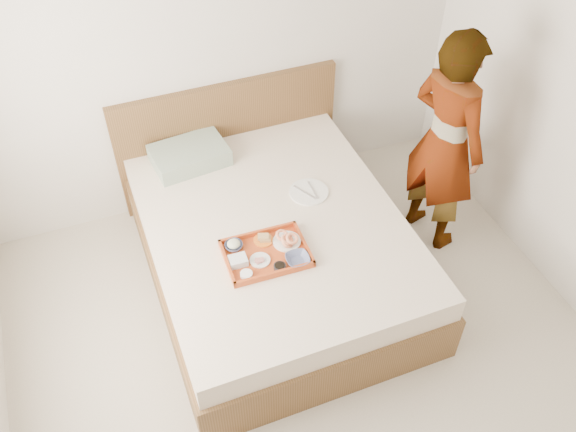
# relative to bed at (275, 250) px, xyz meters

# --- Properties ---
(ground) EXTENTS (3.50, 4.00, 0.01)m
(ground) POSITION_rel_bed_xyz_m (-0.03, -1.00, -0.27)
(ground) COLOR beige
(ground) RESTS_ON ground
(wall_back) EXTENTS (3.50, 0.01, 2.60)m
(wall_back) POSITION_rel_bed_xyz_m (-0.03, 1.00, 1.04)
(wall_back) COLOR silver
(wall_back) RESTS_ON ground
(bed) EXTENTS (1.65, 2.00, 0.53)m
(bed) POSITION_rel_bed_xyz_m (0.00, 0.00, 0.00)
(bed) COLOR brown
(bed) RESTS_ON ground
(headboard) EXTENTS (1.65, 0.06, 0.95)m
(headboard) POSITION_rel_bed_xyz_m (0.00, 0.97, 0.21)
(headboard) COLOR brown
(headboard) RESTS_ON ground
(pillow) EXTENTS (0.54, 0.39, 0.12)m
(pillow) POSITION_rel_bed_xyz_m (-0.34, 0.76, 0.33)
(pillow) COLOR #A0B49A
(pillow) RESTS_ON bed
(tray) EXTENTS (0.51, 0.38, 0.04)m
(tray) POSITION_rel_bed_xyz_m (-0.15, -0.25, 0.29)
(tray) COLOR #AE4319
(tray) RESTS_ON bed
(prawn_plate) EXTENTS (0.18, 0.18, 0.01)m
(prawn_plate) POSITION_rel_bed_xyz_m (0.00, -0.21, 0.28)
(prawn_plate) COLOR white
(prawn_plate) RESTS_ON tray
(navy_bowl_big) EXTENTS (0.15, 0.15, 0.03)m
(navy_bowl_big) POSITION_rel_bed_xyz_m (0.00, -0.37, 0.30)
(navy_bowl_big) COLOR navy
(navy_bowl_big) RESTS_ON tray
(sauce_dish) EXTENTS (0.07, 0.07, 0.03)m
(sauce_dish) POSITION_rel_bed_xyz_m (-0.11, -0.39, 0.29)
(sauce_dish) COLOR black
(sauce_dish) RESTS_ON tray
(meat_plate) EXTENTS (0.13, 0.13, 0.01)m
(meat_plate) POSITION_rel_bed_xyz_m (-0.20, -0.29, 0.28)
(meat_plate) COLOR white
(meat_plate) RESTS_ON tray
(bread_plate) EXTENTS (0.13, 0.13, 0.01)m
(bread_plate) POSITION_rel_bed_xyz_m (-0.13, -0.14, 0.28)
(bread_plate) COLOR orange
(bread_plate) RESTS_ON tray
(salad_bowl) EXTENTS (0.11, 0.11, 0.03)m
(salad_bowl) POSITION_rel_bed_xyz_m (-0.31, -0.13, 0.30)
(salad_bowl) COLOR navy
(salad_bowl) RESTS_ON tray
(plastic_tub) EXTENTS (0.11, 0.09, 0.04)m
(plastic_tub) POSITION_rel_bed_xyz_m (-0.32, -0.26, 0.30)
(plastic_tub) COLOR silver
(plastic_tub) RESTS_ON tray
(cheese_round) EXTENTS (0.07, 0.07, 0.03)m
(cheese_round) POSITION_rel_bed_xyz_m (-0.31, -0.37, 0.29)
(cheese_round) COLOR white
(cheese_round) RESTS_ON tray
(dinner_plate) EXTENTS (0.30, 0.30, 0.01)m
(dinner_plate) POSITION_rel_bed_xyz_m (0.30, 0.17, 0.27)
(dinner_plate) COLOR white
(dinner_plate) RESTS_ON bed
(person) EXTENTS (0.53, 0.67, 1.61)m
(person) POSITION_rel_bed_xyz_m (1.19, 0.01, 0.54)
(person) COLOR silver
(person) RESTS_ON ground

